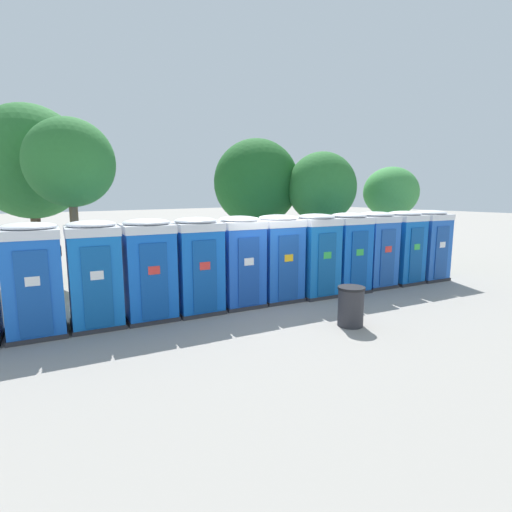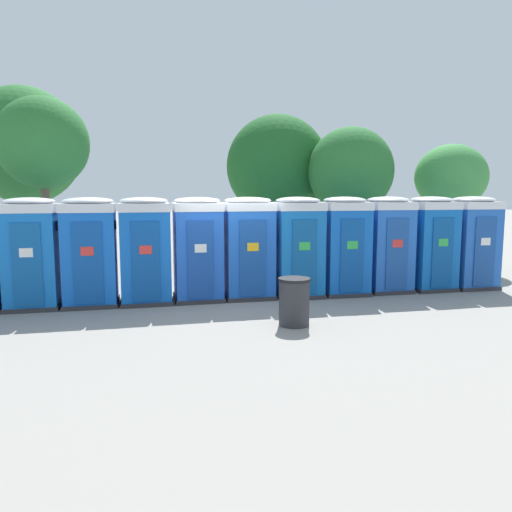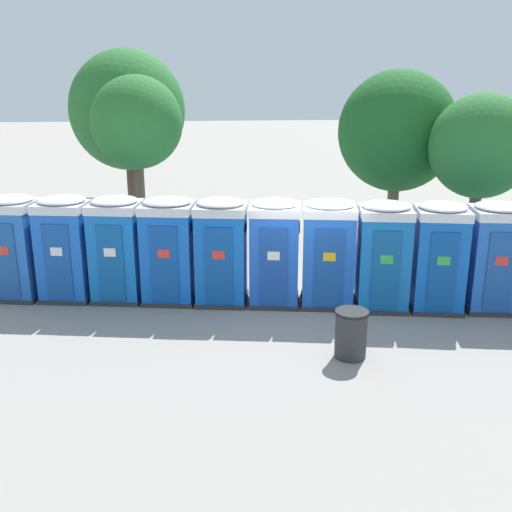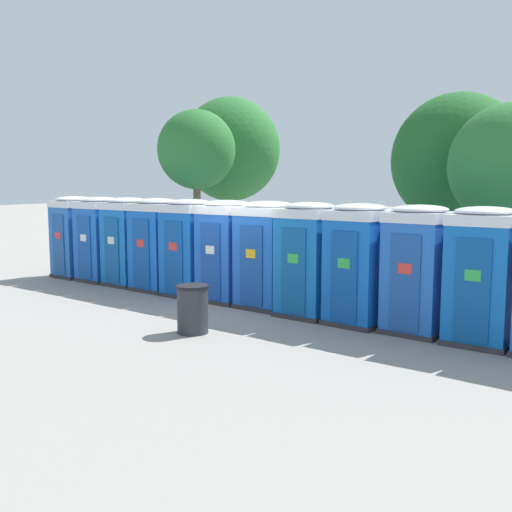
# 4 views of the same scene
# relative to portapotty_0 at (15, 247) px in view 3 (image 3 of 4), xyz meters

# --- Properties ---
(ground_plane) EXTENTS (120.00, 120.00, 0.00)m
(ground_plane) POSITION_rel_portapotty_0_xyz_m (6.86, -1.11, -1.28)
(ground_plane) COLOR gray
(portapotty_0) EXTENTS (1.36, 1.40, 2.54)m
(portapotty_0) POSITION_rel_portapotty_0_xyz_m (0.00, 0.00, 0.00)
(portapotty_0) COLOR #2D2D33
(portapotty_0) RESTS_ON ground
(portapotty_1) EXTENTS (1.39, 1.38, 2.54)m
(portapotty_1) POSITION_rel_portapotty_0_xyz_m (1.25, -0.19, -0.00)
(portapotty_1) COLOR #2D2D33
(portapotty_1) RESTS_ON ground
(portapotty_2) EXTENTS (1.37, 1.38, 2.54)m
(portapotty_2) POSITION_rel_portapotty_0_xyz_m (2.50, -0.38, -0.00)
(portapotty_2) COLOR #2D2D33
(portapotty_2) RESTS_ON ground
(portapotty_3) EXTENTS (1.42, 1.39, 2.54)m
(portapotty_3) POSITION_rel_portapotty_0_xyz_m (3.74, -0.60, -0.00)
(portapotty_3) COLOR #2D2D33
(portapotty_3) RESTS_ON ground
(portapotty_4) EXTENTS (1.37, 1.37, 2.54)m
(portapotty_4) POSITION_rel_portapotty_0_xyz_m (4.99, -0.84, -0.00)
(portapotty_4) COLOR #2D2D33
(portapotty_4) RESTS_ON ground
(portapotty_5) EXTENTS (1.36, 1.37, 2.54)m
(portapotty_5) POSITION_rel_portapotty_0_xyz_m (6.24, -1.02, -0.00)
(portapotty_5) COLOR #2D2D33
(portapotty_5) RESTS_ON ground
(portapotty_6) EXTENTS (1.42, 1.39, 2.54)m
(portapotty_6) POSITION_rel_portapotty_0_xyz_m (7.49, -1.21, -0.00)
(portapotty_6) COLOR #2D2D33
(portapotty_6) RESTS_ON ground
(portapotty_7) EXTENTS (1.38, 1.38, 2.54)m
(portapotty_7) POSITION_rel_portapotty_0_xyz_m (8.71, -1.54, -0.00)
(portapotty_7) COLOR #2D2D33
(portapotty_7) RESTS_ON ground
(portapotty_8) EXTENTS (1.38, 1.41, 2.54)m
(portapotty_8) POSITION_rel_portapotty_0_xyz_m (9.96, -1.76, -0.00)
(portapotty_8) COLOR #2D2D33
(portapotty_8) RESTS_ON ground
(portapotty_9) EXTENTS (1.35, 1.38, 2.54)m
(portapotty_9) POSITION_rel_portapotty_0_xyz_m (11.22, -1.89, -0.00)
(portapotty_9) COLOR #2D2D33
(portapotty_9) RESTS_ON ground
(street_tree_0) EXTENTS (2.88, 2.88, 4.84)m
(street_tree_0) POSITION_rel_portapotty_0_xyz_m (12.42, 1.78, 2.06)
(street_tree_0) COLOR brown
(street_tree_0) RESTS_ON ground
(street_tree_1) EXTENTS (2.53, 2.53, 5.31)m
(street_tree_1) POSITION_rel_portapotty_0_xyz_m (2.83, 2.67, 2.72)
(street_tree_1) COLOR brown
(street_tree_1) RESTS_ON ground
(street_tree_3) EXTENTS (3.73, 3.73, 5.48)m
(street_tree_3) POSITION_rel_portapotty_0_xyz_m (10.77, 4.14, 2.29)
(street_tree_3) COLOR brown
(street_tree_3) RESTS_ON ground
(street_tree_4) EXTENTS (3.71, 3.71, 6.11)m
(street_tree_4) POSITION_rel_portapotty_0_xyz_m (2.26, 5.71, 2.89)
(street_tree_4) COLOR brown
(street_tree_4) RESTS_ON ground
(trash_can) EXTENTS (0.65, 0.65, 0.96)m
(trash_can) POSITION_rel_portapotty_0_xyz_m (7.35, -4.07, -0.80)
(trash_can) COLOR #2D2D33
(trash_can) RESTS_ON ground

